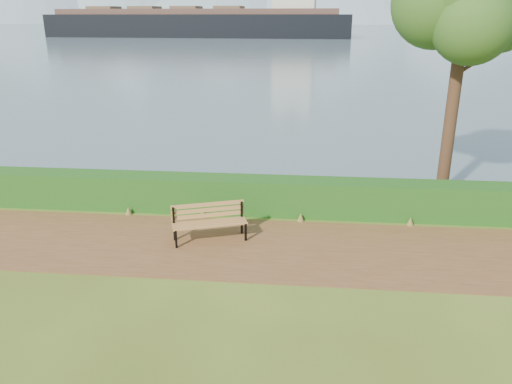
# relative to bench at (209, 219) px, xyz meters

# --- Properties ---
(ground) EXTENTS (140.00, 140.00, 0.00)m
(ground) POSITION_rel_bench_xyz_m (0.64, -0.68, -0.53)
(ground) COLOR #475919
(ground) RESTS_ON ground
(path) EXTENTS (40.00, 3.40, 0.01)m
(path) POSITION_rel_bench_xyz_m (0.64, -0.38, -0.52)
(path) COLOR brown
(path) RESTS_ON ground
(hedge) EXTENTS (32.00, 0.85, 1.00)m
(hedge) POSITION_rel_bench_xyz_m (0.64, 1.92, -0.03)
(hedge) COLOR #1A4E16
(hedge) RESTS_ON ground
(water) EXTENTS (700.00, 510.00, 0.00)m
(water) POSITION_rel_bench_xyz_m (0.64, 259.32, -0.52)
(water) COLOR #405567
(water) RESTS_ON ground
(bench) EXTENTS (1.89, 1.11, 0.91)m
(bench) POSITION_rel_bench_xyz_m (0.00, 0.00, 0.00)
(bench) COLOR black
(bench) RESTS_ON ground
(cargo_ship) EXTENTS (77.78, 16.38, 23.44)m
(cargo_ship) POSITION_rel_bench_xyz_m (-23.28, 120.16, 2.97)
(cargo_ship) COLOR black
(cargo_ship) RESTS_ON ground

